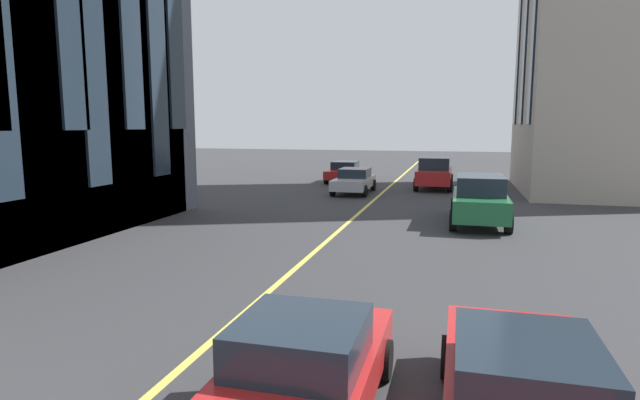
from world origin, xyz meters
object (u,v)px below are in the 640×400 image
car_red_far (304,368)px  car_red_parked_b (434,172)px  car_green_trailing (480,199)px  car_red_oncoming (345,171)px  car_silver_mid (354,180)px  car_red_near (524,390)px

car_red_far → car_red_parked_b: size_ratio=0.83×
car_green_trailing → car_red_oncoming: (13.28, 8.15, -0.27)m
car_red_far → car_red_parked_b: 25.57m
car_red_parked_b → car_silver_mid: size_ratio=1.07×
car_red_near → car_red_parked_b: 25.53m
car_silver_mid → car_red_oncoming: bearing=17.7°
car_red_far → car_green_trailing: car_green_trailing is taller
car_red_parked_b → car_red_near: bearing=-175.1°
car_green_trailing → car_red_far: bearing=169.7°
car_red_near → car_red_oncoming: size_ratio=1.00×
car_green_trailing → car_red_parked_b: (11.14, 2.20, 0.00)m
car_green_trailing → car_red_oncoming: car_green_trailing is taller
car_red_far → car_green_trailing: bearing=-10.3°
car_red_near → car_red_parked_b: bearing=4.9°
car_red_oncoming → car_red_near: bearing=-163.5°
car_green_trailing → car_silver_mid: 10.16m
car_red_far → car_red_near: car_red_far is taller
car_red_near → car_red_oncoming: same height
car_red_far → car_silver_mid: bearing=9.6°
car_green_trailing → car_silver_mid: car_green_trailing is taller
car_red_near → car_red_parked_b: (25.44, 2.20, 0.27)m
car_red_far → car_red_parked_b: (25.56, -0.43, 0.27)m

